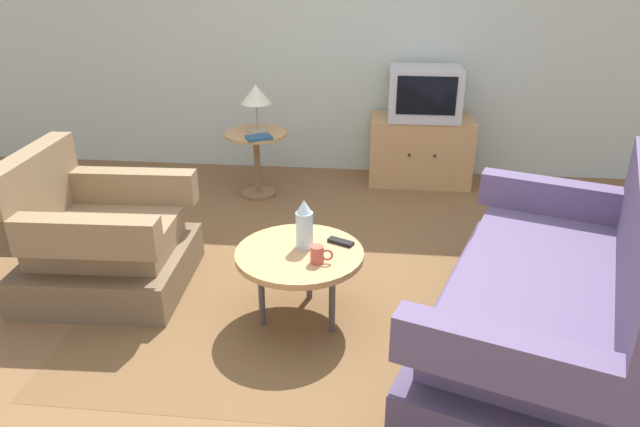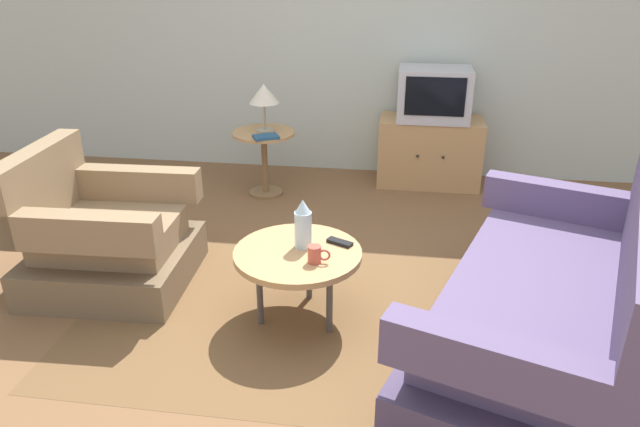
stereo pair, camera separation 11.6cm
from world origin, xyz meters
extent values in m
plane|color=brown|center=(0.00, 0.00, 0.00)|extent=(16.00, 16.00, 0.00)
cube|color=#B2BCB2|center=(0.00, 2.53, 1.35)|extent=(9.00, 0.12, 2.70)
cube|color=brown|center=(-0.06, -0.05, 0.00)|extent=(2.51, 1.66, 0.00)
cube|color=brown|center=(-1.28, 0.19, 0.12)|extent=(0.97, 0.91, 0.24)
cube|color=#846B4C|center=(-1.28, 0.19, 0.33)|extent=(0.82, 0.62, 0.18)
cube|color=#846B4C|center=(-1.68, 0.17, 0.64)|extent=(0.17, 0.88, 0.44)
cube|color=#846B4C|center=(-1.27, -0.18, 0.53)|extent=(0.94, 0.18, 0.21)
cube|color=#846B4C|center=(-1.29, 0.55, 0.53)|extent=(0.94, 0.18, 0.21)
cube|color=#4B3E5C|center=(1.19, -0.19, 0.12)|extent=(1.53, 2.11, 0.24)
cube|color=#5B4C70|center=(1.19, -0.19, 0.33)|extent=(1.31, 1.80, 0.18)
cube|color=#5B4C70|center=(1.48, 0.64, 0.53)|extent=(0.95, 0.45, 0.21)
cube|color=#5B4C70|center=(0.90, -1.02, 0.53)|extent=(0.95, 0.45, 0.21)
cylinder|color=tan|center=(-0.06, -0.05, 0.41)|extent=(0.70, 0.70, 0.04)
cylinder|color=#4C4742|center=(-0.04, 0.16, 0.20)|extent=(0.04, 0.04, 0.40)
cylinder|color=#4C4742|center=(-0.26, -0.14, 0.20)|extent=(0.04, 0.04, 0.40)
cylinder|color=#4C4742|center=(0.13, -0.16, 0.20)|extent=(0.04, 0.04, 0.40)
cylinder|color=tan|center=(-0.67, 1.75, 0.54)|extent=(0.52, 0.52, 0.02)
cylinder|color=brown|center=(-0.67, 1.75, 0.27)|extent=(0.05, 0.05, 0.53)
cylinder|color=brown|center=(-0.67, 1.75, 0.01)|extent=(0.29, 0.29, 0.02)
cube|color=tan|center=(0.72, 2.21, 0.30)|extent=(0.89, 0.44, 0.60)
sphere|color=black|center=(0.61, 1.98, 0.33)|extent=(0.02, 0.02, 0.02)
sphere|color=black|center=(0.82, 1.98, 0.33)|extent=(0.02, 0.02, 0.02)
cube|color=#B7B7BC|center=(0.72, 2.19, 0.82)|extent=(0.61, 0.43, 0.44)
cube|color=black|center=(0.72, 1.98, 0.84)|extent=(0.49, 0.01, 0.32)
cylinder|color=#9E937A|center=(-0.66, 1.76, 0.57)|extent=(0.15, 0.15, 0.02)
cylinder|color=#9E937A|center=(-0.66, 1.76, 0.69)|extent=(0.02, 0.02, 0.22)
cone|color=beige|center=(-0.66, 1.76, 0.87)|extent=(0.25, 0.25, 0.15)
cylinder|color=silver|center=(-0.04, 0.00, 0.54)|extent=(0.10, 0.10, 0.21)
cone|color=silver|center=(-0.04, 0.00, 0.68)|extent=(0.09, 0.09, 0.07)
cylinder|color=#B74C3D|center=(0.05, -0.17, 0.48)|extent=(0.07, 0.07, 0.10)
torus|color=#B74C3D|center=(0.10, -0.17, 0.48)|extent=(0.07, 0.01, 0.07)
cube|color=black|center=(0.16, 0.06, 0.44)|extent=(0.16, 0.11, 0.02)
cube|color=navy|center=(-0.61, 1.57, 0.57)|extent=(0.24, 0.21, 0.02)
camera|label=1|loc=(0.34, -2.82, 1.92)|focal=32.66mm
camera|label=2|loc=(0.46, -2.81, 1.92)|focal=32.66mm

